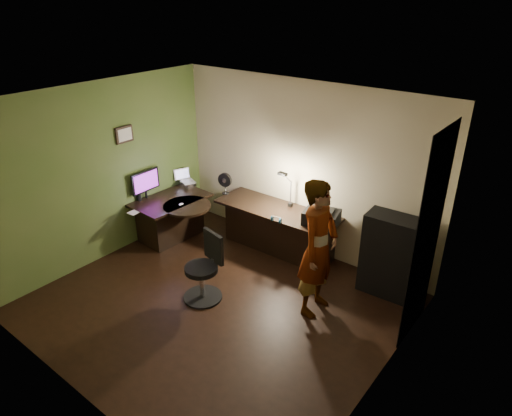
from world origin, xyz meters
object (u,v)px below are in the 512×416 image
Objects in this scene: desk_right at (276,230)px; monitor at (145,189)px; office_chair at (201,269)px; person at (318,249)px; desk_left at (172,218)px; cabinet at (392,256)px.

desk_right is 3.67× the size of monitor.
desk_right is 2.25m from monitor.
office_chair is 1.59m from person.
monitor is 0.30× the size of person.
person is (1.27, -0.88, 0.54)m from desk_right.
monitor is (-0.35, -0.21, 0.52)m from desk_left.
person reaches higher than cabinet.
desk_left is 0.62× the size of desk_right.
office_chair is at bearing -141.52° from cabinet.
office_chair is 0.52× the size of person.
desk_right is at bearing 178.87° from cabinet.
desk_left is 1.78m from desk_right.
office_chair is at bearing -21.69° from monitor.
office_chair reaches higher than desk_left.
monitor is at bearing -168.41° from cabinet.
monitor is 3.26m from person.
monitor is at bearing 171.86° from office_chair.
cabinet reaches higher than monitor.
desk_right is 1.65m from office_chair.
desk_right reaches higher than desk_left.
office_chair is (-0.05, -1.64, 0.10)m from desk_right.
desk_left is 0.67× the size of person.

